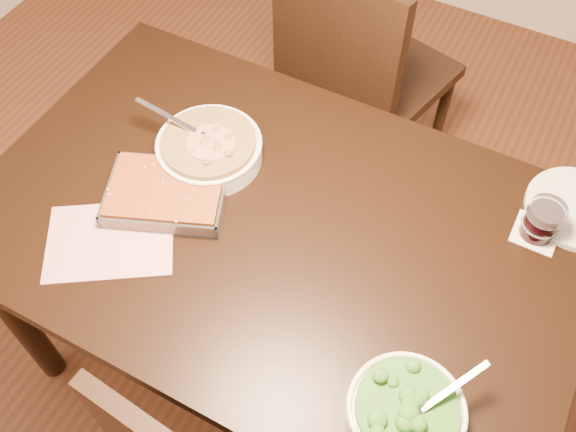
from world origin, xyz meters
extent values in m
plane|color=#4A2B15|center=(0.00, 0.00, 0.00)|extent=(4.00, 4.00, 0.00)
cube|color=black|center=(0.00, 0.00, 0.73)|extent=(1.40, 0.90, 0.04)
cube|color=black|center=(0.00, 0.00, 0.66)|extent=(1.26, 0.76, 0.08)
cylinder|color=black|center=(-0.62, -0.37, 0.35)|extent=(0.07, 0.07, 0.71)
cylinder|color=black|center=(-0.62, 0.37, 0.35)|extent=(0.07, 0.07, 0.71)
cylinder|color=black|center=(0.62, 0.37, 0.35)|extent=(0.07, 0.07, 0.71)
cube|color=#B2334D|center=(-0.31, -0.21, 0.75)|extent=(0.35, 0.33, 0.01)
cube|color=white|center=(0.53, 0.25, 0.75)|extent=(0.10, 0.10, 0.00)
cylinder|color=white|center=(-0.24, 0.10, 0.77)|extent=(0.26, 0.26, 0.05)
torus|color=white|center=(-0.24, 0.10, 0.80)|extent=(0.26, 0.26, 0.01)
cylinder|color=#3E2710|center=(-0.24, 0.10, 0.81)|extent=(0.23, 0.23, 0.02)
cube|color=silver|center=(-0.31, 0.09, 0.82)|extent=(0.16, 0.02, 0.05)
cylinder|color=maroon|center=(-0.23, 0.09, 0.82)|extent=(0.12, 0.12, 0.00)
cylinder|color=white|center=(0.43, -0.28, 0.77)|extent=(0.22, 0.22, 0.04)
torus|color=white|center=(0.43, -0.28, 0.80)|extent=(0.22, 0.22, 0.01)
cylinder|color=#135012|center=(0.43, -0.28, 0.80)|extent=(0.19, 0.19, 0.02)
cube|color=silver|center=(0.46, -0.22, 0.81)|extent=(0.09, 0.13, 0.05)
cube|color=silver|center=(-0.26, -0.06, 0.75)|extent=(0.33, 0.29, 0.01)
cube|color=#54220C|center=(-0.26, -0.06, 0.78)|extent=(0.31, 0.27, 0.04)
cube|color=silver|center=(-0.29, 0.03, 0.77)|extent=(0.25, 0.11, 0.04)
cube|color=silver|center=(-0.22, -0.15, 0.77)|extent=(0.25, 0.11, 0.04)
cube|color=silver|center=(-0.13, -0.01, 0.77)|extent=(0.08, 0.19, 0.04)
cube|color=silver|center=(-0.38, -0.11, 0.77)|extent=(0.08, 0.19, 0.04)
cylinder|color=black|center=(0.53, 0.25, 0.79)|extent=(0.08, 0.08, 0.07)
cylinder|color=silver|center=(0.53, 0.25, 0.83)|extent=(0.08, 0.08, 0.03)
cube|color=black|center=(-0.11, 0.86, 0.47)|extent=(0.56, 0.56, 0.04)
cylinder|color=black|center=(0.14, 1.00, 0.22)|extent=(0.04, 0.04, 0.45)
cylinder|color=black|center=(0.04, 0.61, 0.22)|extent=(0.04, 0.04, 0.45)
cylinder|color=black|center=(-0.25, 1.10, 0.22)|extent=(0.04, 0.04, 0.45)
cylinder|color=black|center=(-0.35, 0.71, 0.22)|extent=(0.04, 0.04, 0.45)
cube|color=black|center=(-0.16, 0.65, 0.73)|extent=(0.46, 0.15, 0.49)
camera|label=1|loc=(0.42, -0.73, 1.96)|focal=40.00mm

